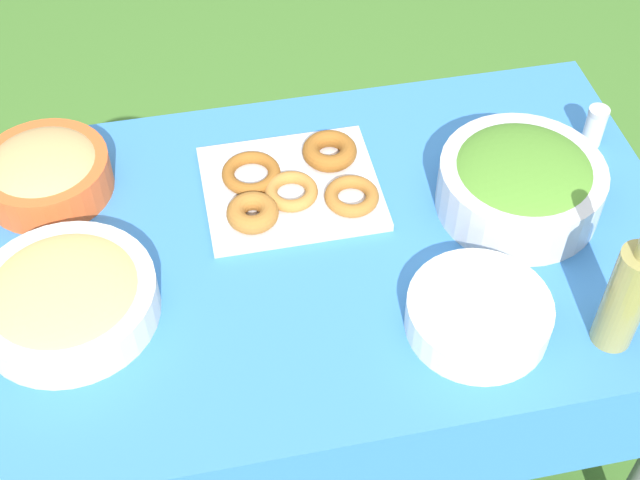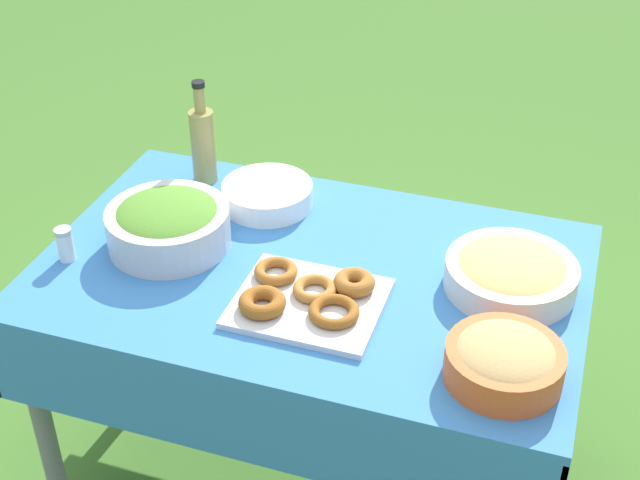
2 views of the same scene
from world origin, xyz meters
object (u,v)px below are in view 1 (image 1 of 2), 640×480
at_px(olive_oil_bottle, 628,294).
at_px(bread_bowl, 45,172).
at_px(plate_stack, 478,315).
at_px(donut_platter, 293,185).
at_px(salad_bowl, 521,182).
at_px(pasta_bowl, 66,298).

distance_m(olive_oil_bottle, bread_bowl, 1.05).
height_order(plate_stack, bread_bowl, bread_bowl).
bearing_deg(donut_platter, salad_bowl, 163.62).
bearing_deg(donut_platter, bread_bowl, -12.64).
distance_m(donut_platter, bread_bowl, 0.46).
distance_m(salad_bowl, plate_stack, 0.30).
height_order(salad_bowl, olive_oil_bottle, olive_oil_bottle).
relative_size(donut_platter, olive_oil_bottle, 1.12).
bearing_deg(bread_bowl, salad_bowl, 165.58).
xyz_separation_m(plate_stack, bread_bowl, (0.69, -0.47, 0.02)).
distance_m(salad_bowl, donut_platter, 0.42).
xyz_separation_m(pasta_bowl, olive_oil_bottle, (-0.87, 0.23, 0.07)).
relative_size(salad_bowl, plate_stack, 1.26).
bearing_deg(salad_bowl, olive_oil_bottle, 98.73).
height_order(plate_stack, olive_oil_bottle, olive_oil_bottle).
xyz_separation_m(plate_stack, olive_oil_bottle, (-0.21, 0.07, 0.09)).
distance_m(plate_stack, bread_bowl, 0.84).
distance_m(salad_bowl, pasta_bowl, 0.83).
xyz_separation_m(salad_bowl, pasta_bowl, (0.82, 0.09, -0.02)).
relative_size(pasta_bowl, olive_oil_bottle, 1.03).
relative_size(salad_bowl, olive_oil_bottle, 1.03).
xyz_separation_m(salad_bowl, plate_stack, (0.16, 0.25, -0.03)).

